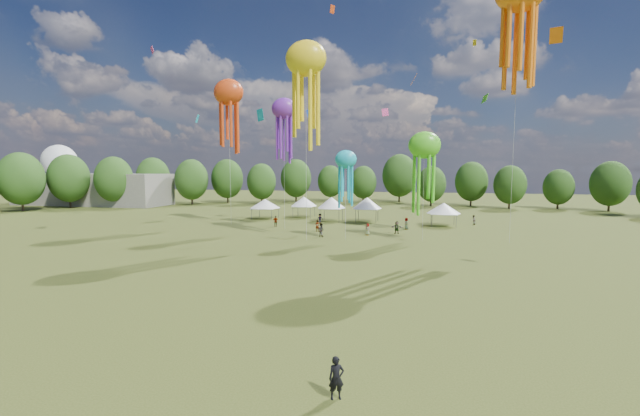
# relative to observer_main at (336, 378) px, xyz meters

# --- Properties ---
(ground) EXTENTS (300.00, 300.00, 0.00)m
(ground) POSITION_rel_observer_main_xyz_m (-6.54, 1.54, -0.86)
(ground) COLOR #384416
(ground) RESTS_ON ground
(observer_main) EXTENTS (0.74, 0.63, 1.72)m
(observer_main) POSITION_rel_observer_main_xyz_m (0.00, 0.00, 0.00)
(observer_main) COLOR black
(observer_main) RESTS_ON ground
(spectator_near) EXTENTS (1.10, 0.99, 1.85)m
(spectator_near) POSITION_rel_observer_main_xyz_m (-9.46, 37.84, 0.07)
(spectator_near) COLOR gray
(spectator_near) RESTS_ON ground
(spectators_far) EXTENTS (32.02, 15.22, 1.79)m
(spectators_far) POSITION_rel_observer_main_xyz_m (-3.84, 46.69, -0.00)
(spectators_far) COLOR gray
(spectators_far) RESTS_ON ground
(festival_tents) EXTENTS (36.90, 11.36, 4.32)m
(festival_tents) POSITION_rel_observer_main_xyz_m (-10.26, 55.37, 2.20)
(festival_tents) COLOR #47474C
(festival_tents) RESTS_ON ground
(show_kites) EXTENTS (46.69, 15.17, 32.47)m
(show_kites) POSITION_rel_observer_main_xyz_m (-4.66, 39.83, 19.52)
(show_kites) COLOR purple
(show_kites) RESTS_ON ground
(small_kites) EXTENTS (75.68, 57.33, 42.03)m
(small_kites) POSITION_rel_observer_main_xyz_m (-7.70, 42.60, 29.81)
(small_kites) COLOR purple
(small_kites) RESTS_ON ground
(treeline) EXTENTS (201.57, 95.24, 13.43)m
(treeline) POSITION_rel_observer_main_xyz_m (-10.41, 64.05, 5.69)
(treeline) COLOR #38281C
(treeline) RESTS_ON ground
(hangar) EXTENTS (40.00, 12.00, 8.00)m
(hangar) POSITION_rel_observer_main_xyz_m (-78.54, 73.54, 3.14)
(hangar) COLOR gray
(hangar) RESTS_ON ground
(radome) EXTENTS (9.00, 9.00, 16.00)m
(radome) POSITION_rel_observer_main_xyz_m (-94.54, 79.54, 9.13)
(radome) COLOR white
(radome) RESTS_ON ground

